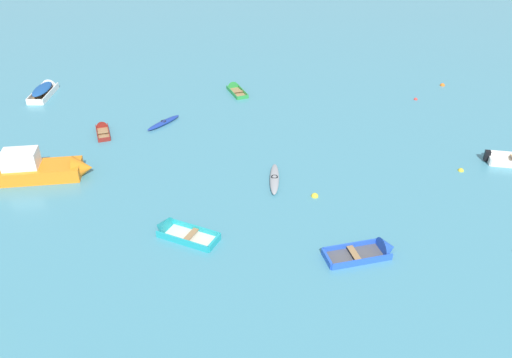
{
  "coord_description": "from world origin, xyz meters",
  "views": [
    {
      "loc": [
        -1.93,
        -6.01,
        17.82
      ],
      "look_at": [
        0.0,
        22.47,
        0.15
      ],
      "focal_mm": 36.29,
      "sensor_mm": 36.0,
      "label": 1
    }
  ],
  "objects": [
    {
      "name": "mooring_buoy_far_field",
      "position": [
        14.81,
        34.92,
        0.0
      ],
      "size": [
        0.32,
        0.32,
        0.32
      ],
      "primitive_type": "sphere",
      "color": "red",
      "rests_on": "ground_plane"
    },
    {
      "name": "rowboat_turquoise_back_row_center",
      "position": [
        -5.04,
        17.29,
        0.18
      ],
      "size": [
        3.96,
        2.98,
        1.28
      ],
      "color": "beige",
      "rests_on": "ground_plane"
    },
    {
      "name": "rowboat_white_center",
      "position": [
        -17.76,
        38.59,
        0.39
      ],
      "size": [
        1.78,
        4.63,
        1.32
      ],
      "color": "#99754C",
      "rests_on": "ground_plane"
    },
    {
      "name": "rowboat_blue_near_left",
      "position": [
        5.87,
        14.81,
        0.17
      ],
      "size": [
        4.07,
        2.06,
        1.31
      ],
      "color": "#4C4C51",
      "rests_on": "ground_plane"
    },
    {
      "name": "kayak_grey_outer_left",
      "position": [
        1.2,
        22.39,
        0.17
      ],
      "size": [
        1.0,
        3.79,
        0.36
      ],
      "color": "gray",
      "rests_on": "ground_plane"
    },
    {
      "name": "kayak_deep_blue_far_right",
      "position": [
        -6.71,
        31.39,
        0.16
      ],
      "size": [
        2.62,
        2.94,
        0.32
      ],
      "color": "navy",
      "rests_on": "ground_plane"
    },
    {
      "name": "rowboat_maroon_back_row_right",
      "position": [
        -11.36,
        30.69,
        0.14
      ],
      "size": [
        1.58,
        3.03,
        0.83
      ],
      "color": "#99754C",
      "rests_on": "ground_plane"
    },
    {
      "name": "mooring_buoy_between_boats_left",
      "position": [
        13.84,
        22.82,
        0.0
      ],
      "size": [
        0.38,
        0.38,
        0.38
      ],
      "primitive_type": "sphere",
      "color": "yellow",
      "rests_on": "ground_plane"
    },
    {
      "name": "mooring_buoy_central",
      "position": [
        18.36,
        37.96,
        0.0
      ],
      "size": [
        0.44,
        0.44,
        0.44
      ],
      "primitive_type": "sphere",
      "color": "orange",
      "rests_on": "ground_plane"
    },
    {
      "name": "rowboat_green_foreground_center",
      "position": [
        -0.95,
        38.28,
        0.14
      ],
      "size": [
        1.98,
        3.45,
        1.0
      ],
      "color": "#99754C",
      "rests_on": "ground_plane"
    },
    {
      "name": "mooring_buoy_outer_edge",
      "position": [
        3.52,
        20.41,
        0.0
      ],
      "size": [
        0.46,
        0.46,
        0.46
      ],
      "primitive_type": "sphere",
      "color": "yellow",
      "rests_on": "ground_plane"
    },
    {
      "name": "motor_launch_orange_midfield_left",
      "position": [
        -14.0,
        23.86,
        0.67
      ],
      "size": [
        6.89,
        2.43,
        2.4
      ],
      "color": "orange",
      "rests_on": "ground_plane"
    }
  ]
}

